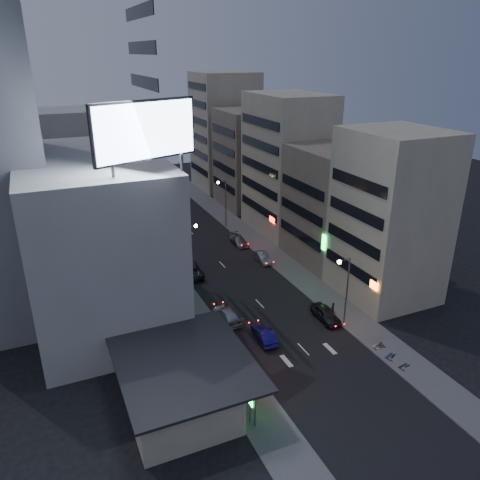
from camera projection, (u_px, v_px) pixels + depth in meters
ground at (325, 372)px, 43.70m from camera, size 180.00×180.00×0.00m
sidewalk_left at (159, 263)px, 66.12m from camera, size 4.00×120.00×0.12m
sidewalk_right at (261, 245)px, 72.11m from camera, size 4.00×120.00×0.12m
food_court at (175, 382)px, 39.44m from camera, size 11.00×13.00×3.88m
white_building at (97, 238)px, 50.91m from camera, size 14.00×24.00×18.00m
shophouse_near at (390, 216)px, 54.46m from camera, size 10.00×11.00×20.00m
shophouse_mid at (335, 205)px, 65.15m from camera, size 11.00×12.00×16.00m
shophouse_far at (287, 165)px, 74.86m from camera, size 10.00×14.00×22.00m
far_left_a at (83, 176)px, 72.30m from camera, size 11.00×10.00×20.00m
far_left_b at (73, 173)px, 84.07m from camera, size 12.00×10.00×15.00m
far_right_a at (250, 158)px, 88.52m from camera, size 11.00×12.00×18.00m
far_right_b at (225, 131)px, 99.45m from camera, size 12.00×12.00×24.00m
billboard at (146, 131)px, 39.16m from camera, size 9.52×3.75×6.20m
street_lamp_right_near at (345, 283)px, 48.98m from camera, size 1.60×0.44×8.02m
street_lamp_left at (190, 246)px, 58.13m from camera, size 1.60×0.44×8.02m
street_lamp_right_far at (224, 197)px, 77.81m from camera, size 1.60×0.44×8.02m
parked_car_right_near at (326, 314)px, 51.97m from camera, size 1.96×4.55×1.53m
parked_car_right_mid at (262, 257)px, 66.39m from camera, size 1.79×4.16×1.33m
parked_car_left at (190, 270)px, 62.38m from camera, size 3.09×5.97×1.61m
parked_car_right_far at (239, 240)px, 72.43m from camera, size 2.02×4.69×1.34m
road_car_blue at (264, 335)px, 48.26m from camera, size 1.92×4.44×1.42m
road_car_silver at (227, 315)px, 51.92m from camera, size 2.09×4.96×1.43m
person at (333, 309)px, 52.69m from camera, size 0.66×0.54×1.58m
scooter_black_a at (407, 358)px, 44.62m from camera, size 0.89×1.84×1.08m
scooter_silver_a at (391, 350)px, 45.89m from camera, size 1.13×1.67×0.97m
scooter_blue at (392, 348)px, 46.16m from camera, size 1.23×1.99×1.16m
scooter_black_b at (384, 340)px, 47.43m from camera, size 0.96×1.94×1.14m
scooter_silver_b at (379, 336)px, 47.96m from camera, size 1.35×2.00×1.16m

